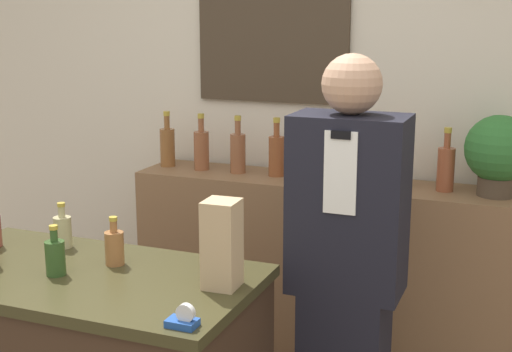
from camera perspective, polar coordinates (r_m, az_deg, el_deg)
back_wall at (r=3.63m, az=5.14°, el=5.82°), size 5.20×0.09×2.70m
back_shelf at (r=3.55m, az=6.97°, el=-8.51°), size 2.09×0.37×1.02m
shopkeeper at (r=2.74m, az=7.23°, el=-7.95°), size 0.42×0.26×1.66m
potted_plant at (r=3.27m, az=18.84°, el=1.85°), size 0.29×0.29×0.36m
paper_bag at (r=2.35m, az=-2.75°, el=-5.47°), size 0.12×0.12×0.30m
tape_dispenser at (r=2.11m, az=-5.83°, el=-11.35°), size 0.09×0.06×0.07m
counter_bottle_2 at (r=2.86m, az=-15.21°, el=-4.25°), size 0.07×0.07×0.18m
counter_bottle_3 at (r=2.57m, az=-15.76°, el=-6.21°), size 0.07×0.07×0.18m
counter_bottle_4 at (r=2.63m, az=-11.26°, el=-5.57°), size 0.07×0.07×0.18m
shelf_bottle_0 at (r=3.75m, az=-7.10°, el=2.42°), size 0.08×0.08×0.29m
shelf_bottle_1 at (r=3.65m, az=-4.39°, el=2.19°), size 0.08×0.08×0.29m
shelf_bottle_2 at (r=3.56m, az=-1.46°, el=1.96°), size 0.08×0.08×0.29m
shelf_bottle_3 at (r=3.49m, az=1.65°, el=1.75°), size 0.08×0.08×0.29m
shelf_bottle_4 at (r=3.42m, az=4.74°, el=1.45°), size 0.08×0.08×0.29m
shelf_bottle_5 at (r=3.35m, az=8.01°, el=1.15°), size 0.08×0.08×0.29m
shelf_bottle_6 at (r=3.32m, az=11.42°, el=0.89°), size 0.08×0.08×0.29m
shelf_bottle_7 at (r=3.31m, az=14.95°, el=0.67°), size 0.08×0.08×0.29m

